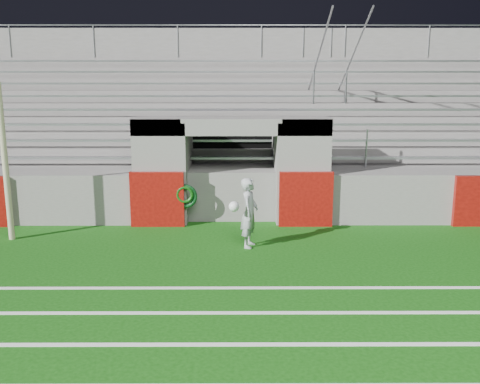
{
  "coord_description": "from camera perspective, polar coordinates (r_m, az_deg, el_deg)",
  "views": [
    {
      "loc": [
        0.16,
        -9.67,
        3.56
      ],
      "look_at": [
        0.2,
        1.8,
        1.1
      ],
      "focal_mm": 40.0,
      "sensor_mm": 36.0,
      "label": 1
    }
  ],
  "objects": [
    {
      "name": "ground",
      "position": [
        10.3,
        -1.09,
        -8.11
      ],
      "size": [
        90.0,
        90.0,
        0.0
      ],
      "primitive_type": "plane",
      "color": "#0F460B",
      "rests_on": "ground"
    },
    {
      "name": "field_post",
      "position": [
        12.76,
        -23.77,
        2.86
      ],
      "size": [
        0.13,
        0.13,
        3.47
      ],
      "primitive_type": "cylinder",
      "color": "#B8B289",
      "rests_on": "ground"
    },
    {
      "name": "stadium_structure",
      "position": [
        17.76,
        -0.72,
        5.42
      ],
      "size": [
        26.0,
        8.48,
        5.42
      ],
      "color": "slate",
      "rests_on": "ground"
    },
    {
      "name": "goalkeeper_with_ball",
      "position": [
        11.34,
        0.95,
        -2.21
      ],
      "size": [
        0.67,
        0.71,
        1.5
      ],
      "color": "#A2A7AB",
      "rests_on": "ground"
    },
    {
      "name": "hose_coil",
      "position": [
        12.97,
        -5.89,
        -0.41
      ],
      "size": [
        0.6,
        0.15,
        0.6
      ],
      "color": "#0C3F18",
      "rests_on": "ground"
    }
  ]
}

